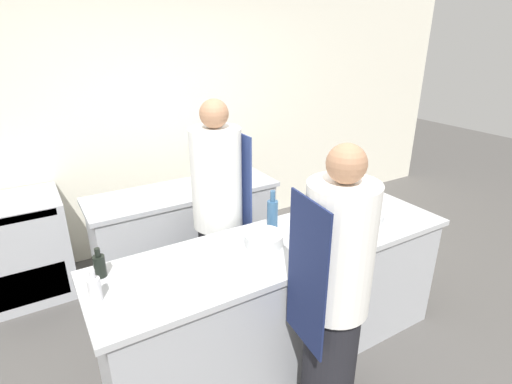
{
  "coord_description": "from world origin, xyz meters",
  "views": [
    {
      "loc": [
        -1.37,
        -1.93,
        2.25
      ],
      "look_at": [
        0.0,
        0.35,
        1.17
      ],
      "focal_mm": 28.0,
      "sensor_mm": 36.0,
      "label": 1
    }
  ],
  "objects_px": {
    "chef_at_prep_near": "(334,297)",
    "bowl_prep_small": "(264,239)",
    "bottle_vinegar": "(100,265)",
    "bottle_wine": "(272,213)",
    "chef_at_stove": "(218,216)",
    "bottle_olive_oil": "(95,289)",
    "oven_range": "(22,249)",
    "bowl_mixing_large": "(365,215)"
  },
  "relations": [
    {
      "from": "bowl_mixing_large",
      "to": "chef_at_stove",
      "type": "bearing_deg",
      "value": 145.44
    },
    {
      "from": "chef_at_stove",
      "to": "oven_range",
      "type": "bearing_deg",
      "value": -129.27
    },
    {
      "from": "bottle_vinegar",
      "to": "bowl_mixing_large",
      "type": "relative_size",
      "value": 0.66
    },
    {
      "from": "chef_at_stove",
      "to": "bowl_mixing_large",
      "type": "distance_m",
      "value": 1.13
    },
    {
      "from": "bowl_mixing_large",
      "to": "oven_range",
      "type": "bearing_deg",
      "value": 142.68
    },
    {
      "from": "bottle_vinegar",
      "to": "bottle_wine",
      "type": "distance_m",
      "value": 1.2
    },
    {
      "from": "chef_at_stove",
      "to": "bowl_mixing_large",
      "type": "xyz_separation_m",
      "value": [
        0.93,
        -0.64,
        0.04
      ]
    },
    {
      "from": "bowl_prep_small",
      "to": "bottle_wine",
      "type": "bearing_deg",
      "value": 44.29
    },
    {
      "from": "bowl_mixing_large",
      "to": "bowl_prep_small",
      "type": "height_order",
      "value": "bowl_prep_small"
    },
    {
      "from": "bottle_olive_oil",
      "to": "bottle_vinegar",
      "type": "height_order",
      "value": "bottle_olive_oil"
    },
    {
      "from": "bottle_wine",
      "to": "bowl_mixing_large",
      "type": "height_order",
      "value": "bottle_wine"
    },
    {
      "from": "chef_at_stove",
      "to": "bottle_vinegar",
      "type": "distance_m",
      "value": 1.04
    },
    {
      "from": "chef_at_prep_near",
      "to": "bottle_vinegar",
      "type": "xyz_separation_m",
      "value": [
        -1.07,
        0.82,
        0.11
      ]
    },
    {
      "from": "chef_at_prep_near",
      "to": "chef_at_stove",
      "type": "height_order",
      "value": "chef_at_stove"
    },
    {
      "from": "chef_at_stove",
      "to": "bowl_prep_small",
      "type": "bearing_deg",
      "value": 5.68
    },
    {
      "from": "bottle_vinegar",
      "to": "bowl_prep_small",
      "type": "relative_size",
      "value": 0.7
    },
    {
      "from": "chef_at_prep_near",
      "to": "bottle_vinegar",
      "type": "height_order",
      "value": "chef_at_prep_near"
    },
    {
      "from": "oven_range",
      "to": "chef_at_prep_near",
      "type": "distance_m",
      "value": 2.82
    },
    {
      "from": "oven_range",
      "to": "bowl_mixing_large",
      "type": "distance_m",
      "value": 2.95
    },
    {
      "from": "oven_range",
      "to": "bottle_wine",
      "type": "bearing_deg",
      "value": -42.92
    },
    {
      "from": "oven_range",
      "to": "chef_at_prep_near",
      "type": "xyz_separation_m",
      "value": [
        1.51,
        -2.34,
        0.42
      ]
    },
    {
      "from": "chef_at_prep_near",
      "to": "chef_at_stove",
      "type": "relative_size",
      "value": 0.97
    },
    {
      "from": "oven_range",
      "to": "bottle_olive_oil",
      "type": "distance_m",
      "value": 1.87
    },
    {
      "from": "bottle_wine",
      "to": "chef_at_stove",
      "type": "bearing_deg",
      "value": 121.97
    },
    {
      "from": "oven_range",
      "to": "bowl_mixing_large",
      "type": "height_order",
      "value": "bowl_mixing_large"
    },
    {
      "from": "oven_range",
      "to": "bottle_wine",
      "type": "relative_size",
      "value": 3.22
    },
    {
      "from": "bottle_olive_oil",
      "to": "chef_at_prep_near",
      "type": "bearing_deg",
      "value": -27.47
    },
    {
      "from": "bottle_olive_oil",
      "to": "bottle_wine",
      "type": "height_order",
      "value": "bottle_wine"
    },
    {
      "from": "bottle_olive_oil",
      "to": "bottle_vinegar",
      "type": "relative_size",
      "value": 1.01
    },
    {
      "from": "chef_at_stove",
      "to": "bottle_wine",
      "type": "height_order",
      "value": "chef_at_stove"
    },
    {
      "from": "oven_range",
      "to": "bowl_mixing_large",
      "type": "bearing_deg",
      "value": -37.32
    },
    {
      "from": "bottle_olive_oil",
      "to": "bowl_prep_small",
      "type": "distance_m",
      "value": 1.08
    },
    {
      "from": "bottle_wine",
      "to": "bowl_prep_small",
      "type": "height_order",
      "value": "bottle_wine"
    },
    {
      "from": "chef_at_prep_near",
      "to": "bowl_prep_small",
      "type": "height_order",
      "value": "chef_at_prep_near"
    },
    {
      "from": "bottle_vinegar",
      "to": "bowl_prep_small",
      "type": "xyz_separation_m",
      "value": [
        1.01,
        -0.17,
        -0.03
      ]
    },
    {
      "from": "bowl_prep_small",
      "to": "oven_range",
      "type": "bearing_deg",
      "value": 130.44
    },
    {
      "from": "bowl_prep_small",
      "to": "bottle_vinegar",
      "type": "bearing_deg",
      "value": 170.29
    },
    {
      "from": "bottle_olive_oil",
      "to": "chef_at_stove",
      "type": "bearing_deg",
      "value": 31.28
    },
    {
      "from": "oven_range",
      "to": "bottle_vinegar",
      "type": "xyz_separation_m",
      "value": [
        0.44,
        -1.53,
        0.53
      ]
    },
    {
      "from": "oven_range",
      "to": "bottle_vinegar",
      "type": "bearing_deg",
      "value": -74.07
    },
    {
      "from": "chef_at_stove",
      "to": "bottle_vinegar",
      "type": "bearing_deg",
      "value": -67.51
    },
    {
      "from": "oven_range",
      "to": "chef_at_stove",
      "type": "relative_size",
      "value": 0.51
    }
  ]
}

